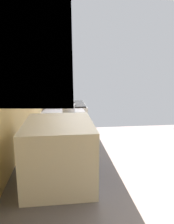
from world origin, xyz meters
TOP-DOWN VIEW (x-y plane):
  - wall_back at (0.00, 1.63)m, footprint 4.44×0.12m
  - counter_run at (-0.39, 1.27)m, footprint 3.53×0.62m
  - upper_cabinets at (-0.39, 1.41)m, footprint 2.73×0.31m
  - oven_range at (1.72, 1.23)m, footprint 0.68×0.69m
  - microwave at (-0.66, 1.29)m, footprint 0.45×0.36m
  - bowl at (0.31, 1.20)m, footprint 0.13×0.13m
  - kettle at (0.89, 1.20)m, footprint 0.21×0.16m

SIDE VIEW (x-z plane):
  - counter_run at x=-0.39m, z-range 0.00..0.92m
  - oven_range at x=1.72m, z-range -0.08..1.02m
  - bowl at x=0.31m, z-range 0.92..0.98m
  - kettle at x=0.89m, z-range 0.91..1.07m
  - microwave at x=-0.66m, z-range 0.92..1.24m
  - wall_back at x=0.00m, z-range 0.00..2.74m
  - upper_cabinets at x=-0.39m, z-range 1.49..2.19m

